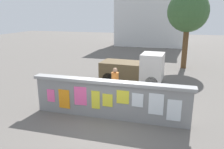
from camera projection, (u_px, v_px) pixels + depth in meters
name	position (u px, v px, depth m)	size (l,w,h in m)	color
ground	(140.00, 70.00, 16.34)	(60.00, 60.00, 0.00)	#605B56
poster_wall	(109.00, 99.00, 8.70)	(6.36, 0.42, 1.55)	gray
auto_rickshaw_truck	(135.00, 69.00, 13.00)	(3.68, 1.70, 1.85)	black
motorcycle	(76.00, 90.00, 10.71)	(1.90, 0.56, 0.87)	black
bicycle_near	(145.00, 99.00, 9.86)	(1.66, 0.60, 0.95)	black
person_walking	(115.00, 81.00, 10.34)	(0.47, 0.47, 1.62)	#3F994C
tree_roadside	(188.00, 12.00, 15.85)	(2.92, 2.92, 5.59)	brown
building_background	(150.00, 14.00, 27.91)	(8.53, 4.89, 7.73)	silver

